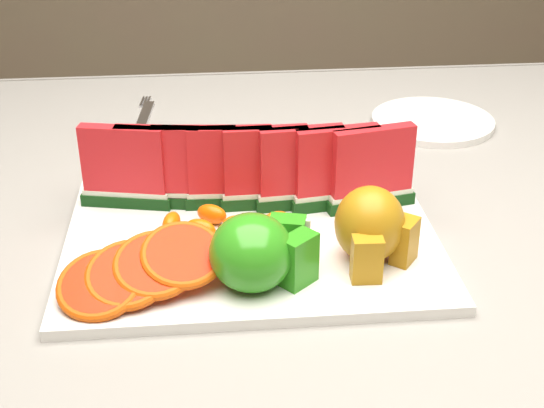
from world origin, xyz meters
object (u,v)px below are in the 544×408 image
object	(u,v)px
platter	(252,240)
pear_cluster	(372,227)
apple_cluster	(259,252)
fork	(142,121)
side_plate	(433,121)

from	to	relation	value
platter	pear_cluster	bearing A→B (deg)	-26.66
apple_cluster	pear_cluster	xyz separation A→B (m)	(0.12, 0.03, 0.01)
platter	fork	world-z (taller)	platter
platter	pear_cluster	distance (m)	0.14
fork	apple_cluster	bearing A→B (deg)	-72.68
platter	pear_cluster	xyz separation A→B (m)	(0.12, -0.06, 0.04)
side_plate	apple_cluster	bearing A→B (deg)	-125.73
apple_cluster	pear_cluster	size ratio (longest dim) A/B	1.21
apple_cluster	side_plate	world-z (taller)	apple_cluster
pear_cluster	fork	xyz separation A→B (m)	(-0.26, 0.42, -0.05)
pear_cluster	side_plate	distance (m)	0.42
fork	pear_cluster	bearing A→B (deg)	-58.71
platter	pear_cluster	world-z (taller)	pear_cluster
apple_cluster	pear_cluster	world-z (taller)	pear_cluster
pear_cluster	fork	world-z (taller)	pear_cluster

